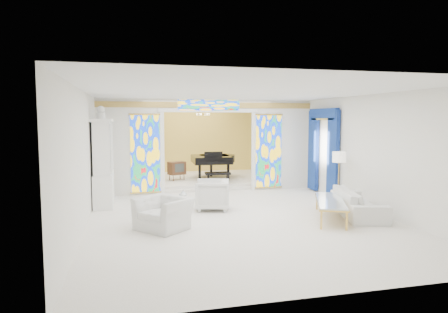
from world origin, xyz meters
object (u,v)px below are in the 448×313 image
object	(u,v)px
tv_console	(177,168)
armchair_right	(212,195)
grand_piano	(214,159)
china_cabinet	(103,163)
armchair_left	(163,213)
sofa	(358,203)
coffee_table	(330,201)

from	to	relation	value
tv_console	armchair_right	bearing A→B (deg)	-107.26
armchair_right	grand_piano	xyz separation A→B (m)	(0.99, 4.35, 0.48)
china_cabinet	armchair_left	bearing A→B (deg)	-63.52
china_cabinet	armchair_right	bearing A→B (deg)	-23.15
armchair_left	grand_piano	xyz separation A→B (m)	(2.40, 5.93, 0.54)
armchair_right	tv_console	distance (m)	4.18
armchair_right	sofa	bearing A→B (deg)	81.12
coffee_table	grand_piano	xyz separation A→B (m)	(-1.54, 5.98, 0.45)
armchair_left	tv_console	xyz separation A→B (m)	(0.98, 5.73, 0.27)
armchair_left	grand_piano	size ratio (longest dim) A/B	0.40
armchair_left	sofa	size ratio (longest dim) A/B	0.48
armchair_left	grand_piano	distance (m)	6.42
coffee_table	armchair_left	bearing A→B (deg)	179.25
coffee_table	tv_console	world-z (taller)	tv_console
sofa	coffee_table	size ratio (longest dim) A/B	1.02
coffee_table	grand_piano	size ratio (longest dim) A/B	0.83
tv_console	china_cabinet	bearing A→B (deg)	-151.65
sofa	armchair_left	bearing A→B (deg)	106.91
armchair_left	sofa	distance (m)	4.79
sofa	coffee_table	bearing A→B (deg)	116.69
armchair_left	tv_console	world-z (taller)	tv_console
china_cabinet	armchair_right	world-z (taller)	china_cabinet
armchair_right	grand_piano	bearing A→B (deg)	-178.34
china_cabinet	tv_console	distance (m)	3.83
armchair_right	grand_piano	size ratio (longest dim) A/B	0.34
armchair_left	armchair_right	bearing A→B (deg)	96.09
sofa	coffee_table	distance (m)	0.87
armchair_left	sofa	world-z (taller)	armchair_left
china_cabinet	tv_console	xyz separation A→B (m)	(2.36, 2.96, -0.56)
armchair_left	tv_console	bearing A→B (deg)	128.22
armchair_right	grand_piano	distance (m)	4.49
armchair_right	tv_console	size ratio (longest dim) A/B	1.29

